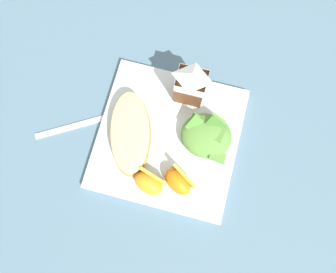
# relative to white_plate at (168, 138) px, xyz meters

# --- Properties ---
(ground) EXTENTS (3.00, 3.00, 0.00)m
(ground) POSITION_rel_white_plate_xyz_m (0.00, 0.00, -0.01)
(ground) COLOR slate
(white_plate) EXTENTS (0.28, 0.28, 0.02)m
(white_plate) POSITION_rel_white_plate_xyz_m (0.00, 0.00, 0.00)
(white_plate) COLOR silver
(white_plate) RESTS_ON ground
(cheesy_pizza_bread) EXTENTS (0.13, 0.19, 0.04)m
(cheesy_pizza_bread) POSITION_rel_white_plate_xyz_m (-0.07, -0.01, 0.03)
(cheesy_pizza_bread) COLOR #B77F42
(cheesy_pizza_bread) RESTS_ON white_plate
(green_salad_pile) EXTENTS (0.10, 0.10, 0.05)m
(green_salad_pile) POSITION_rel_white_plate_xyz_m (0.07, 0.02, 0.03)
(green_salad_pile) COLOR #5B8E3D
(green_salad_pile) RESTS_ON white_plate
(milk_carton) EXTENTS (0.06, 0.05, 0.11)m
(milk_carton) POSITION_rel_white_plate_xyz_m (0.02, 0.10, 0.07)
(milk_carton) COLOR brown
(milk_carton) RESTS_ON white_plate
(orange_wedge_front) EXTENTS (0.07, 0.05, 0.04)m
(orange_wedge_front) POSITION_rel_white_plate_xyz_m (-0.01, -0.10, 0.03)
(orange_wedge_front) COLOR orange
(orange_wedge_front) RESTS_ON white_plate
(orange_wedge_middle) EXTENTS (0.07, 0.06, 0.04)m
(orange_wedge_middle) POSITION_rel_white_plate_xyz_m (0.04, -0.08, 0.03)
(orange_wedge_middle) COLOR orange
(orange_wedge_middle) RESTS_ON white_plate
(metal_fork) EXTENTS (0.17, 0.11, 0.01)m
(metal_fork) POSITION_rel_white_plate_xyz_m (-0.17, -0.01, -0.01)
(metal_fork) COLOR silver
(metal_fork) RESTS_ON ground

